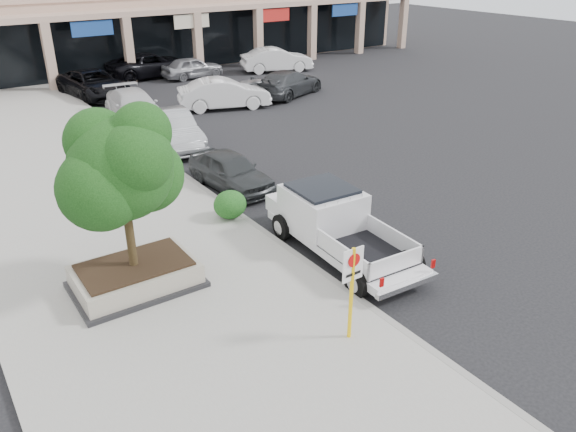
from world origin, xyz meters
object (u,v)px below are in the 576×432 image
(lot_car_e, at_px, (193,67))
(lot_car_f, at_px, (277,60))
(curb_car_b, at_px, (172,129))
(lot_car_d, at_px, (151,65))
(lot_car_c, at_px, (289,83))
(planter_tree, at_px, (124,167))
(curb_car_d, at_px, (94,84))
(curb_car_a, at_px, (231,171))
(lot_car_a, at_px, (260,89))
(lot_car_b, at_px, (224,94))
(curb_car_c, at_px, (134,107))
(pickup_truck, at_px, (343,228))
(no_parking_sign, at_px, (352,281))
(planter, at_px, (136,276))

(lot_car_e, height_order, lot_car_f, lot_car_f)
(curb_car_b, distance_m, lot_car_d, 15.80)
(curb_car_b, bearing_deg, lot_car_c, 34.21)
(planter_tree, relative_size, curb_car_d, 0.70)
(curb_car_a, height_order, lot_car_a, curb_car_a)
(lot_car_b, distance_m, lot_car_d, 10.34)
(curb_car_b, distance_m, curb_car_c, 4.95)
(curb_car_a, bearing_deg, lot_car_f, 47.14)
(pickup_truck, bearing_deg, curb_car_a, 94.35)
(pickup_truck, distance_m, curb_car_b, 12.04)
(curb_car_b, xyz_separation_m, lot_car_b, (5.16, 4.64, 0.02))
(curb_car_a, bearing_deg, no_parking_sign, -108.37)
(pickup_truck, relative_size, lot_car_f, 1.13)
(planter, height_order, lot_car_b, lot_car_b)
(planter, height_order, lot_car_f, lot_car_f)
(lot_car_c, bearing_deg, curb_car_a, 114.40)
(planter_tree, bearing_deg, curb_car_b, 61.88)
(planter_tree, distance_m, lot_car_b, 18.58)
(planter, xyz_separation_m, lot_car_c, (15.47, 15.58, 0.30))
(curb_car_d, xyz_separation_m, lot_car_f, (13.33, 0.34, 0.04))
(planter, distance_m, lot_car_e, 26.86)
(planter_tree, xyz_separation_m, pickup_truck, (5.51, -1.71, -2.50))
(planter, relative_size, planter_tree, 0.80)
(lot_car_e, bearing_deg, lot_car_b, 163.56)
(planter, height_order, lot_car_e, lot_car_e)
(curb_car_a, relative_size, curb_car_d, 0.70)
(curb_car_a, relative_size, lot_car_b, 0.80)
(lot_car_c, distance_m, lot_car_f, 7.47)
(lot_car_a, bearing_deg, no_parking_sign, 162.09)
(planter_tree, height_order, lot_car_a, planter_tree)
(planter, bearing_deg, curb_car_b, 61.66)
(lot_car_a, bearing_deg, lot_car_f, -31.21)
(lot_car_e, distance_m, lot_car_f, 6.18)
(no_parking_sign, xyz_separation_m, lot_car_f, (15.70, 26.95, -0.79))
(lot_car_b, xyz_separation_m, lot_car_e, (2.09, 8.42, -0.11))
(curb_car_c, bearing_deg, lot_car_d, 68.24)
(planter_tree, distance_m, curb_car_c, 16.49)
(curb_car_a, distance_m, lot_car_b, 11.65)
(curb_car_d, height_order, lot_car_a, curb_car_d)
(planter_tree, bearing_deg, curb_car_d, 75.84)
(pickup_truck, xyz_separation_m, curb_car_c, (0.11, 16.99, -0.14))
(lot_car_b, height_order, lot_car_d, same)
(curb_car_d, height_order, lot_car_b, lot_car_b)
(planter, bearing_deg, curb_car_a, 41.09)
(curb_car_b, distance_m, curb_car_d, 11.36)
(curb_car_d, height_order, lot_car_e, curb_car_d)
(curb_car_a, distance_m, lot_car_c, 14.72)
(planter, distance_m, curb_car_d, 22.56)
(no_parking_sign, xyz_separation_m, pickup_truck, (2.40, 3.21, -0.72))
(pickup_truck, relative_size, curb_car_a, 1.43)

